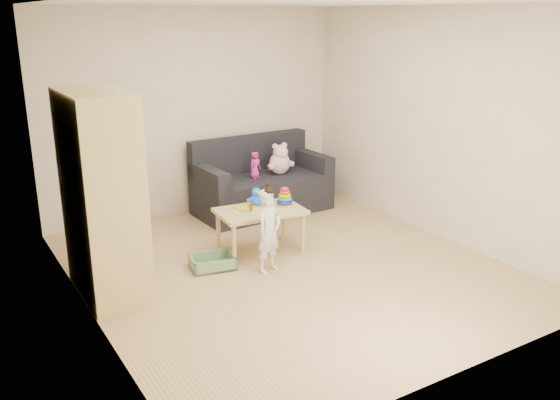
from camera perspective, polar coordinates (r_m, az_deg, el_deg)
room at (r=5.76m, az=0.88°, el=5.47°), size 4.50×4.50×4.50m
wardrobe at (r=5.55m, az=-16.77°, el=0.40°), size 0.52×1.04×1.88m
sofa at (r=7.80m, az=-1.69°, el=0.62°), size 1.75×0.91×0.49m
play_table at (r=6.47m, az=-1.90°, el=-2.96°), size 0.97×0.66×0.48m
storage_bin at (r=6.15m, az=-6.52°, el=-5.93°), size 0.50×0.41×0.13m
toddler at (r=5.91m, az=-1.07°, el=-3.12°), size 0.36×0.30×0.84m
pink_bear at (r=7.79m, az=-0.04°, el=3.79°), size 0.31×0.27×0.35m
doll at (r=7.59m, az=-2.42°, el=3.37°), size 0.20×0.17×0.34m
ring_stacker at (r=6.50m, az=0.46°, el=0.17°), size 0.18×0.18×0.20m
brown_bottle at (r=6.59m, az=-1.21°, el=0.56°), size 0.08×0.08×0.23m
blue_plush at (r=6.48m, az=-2.33°, el=0.34°), size 0.21×0.18×0.22m
wooden_figure at (r=6.31m, az=-2.81°, el=-0.67°), size 0.05×0.04×0.10m
yellow_book at (r=6.44m, az=-3.32°, el=-0.72°), size 0.24×0.24×0.02m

